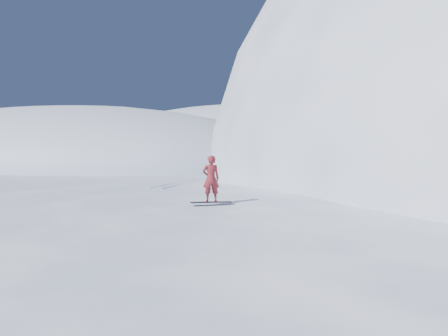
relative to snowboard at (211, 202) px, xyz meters
The scene contains 10 objects.
ground 3.81m from the snowboard, behind, with size 400.00×400.00×0.00m, color white.
near_ridge 4.59m from the snowboard, 119.40° to the left, with size 36.00×28.00×4.80m, color white.
peak_shoulder 21.73m from the snowboard, 70.85° to the left, with size 28.00×24.00×18.00m, color white.
far_ridge_a 94.71m from the snowboard, 140.36° to the left, with size 120.00×70.00×28.00m, color white.
far_ridge_c 118.47m from the snowboard, 111.24° to the left, with size 140.00×90.00×36.00m, color white.
wind_bumps 4.92m from the snowboard, 144.05° to the left, with size 16.00×14.40×1.00m.
snowboard is the anchor object (origin of this frame).
snowboarder 0.78m from the snowboard, ahead, with size 0.56×0.37×1.54m, color maroon.
vapor_plume 81.50m from the snowboard, 146.57° to the left, with size 8.89×7.12×6.23m, color white.
board_tracks 7.64m from the snowboard, 129.30° to the left, with size 1.53×5.95×0.04m.
Camera 1 is at (8.98, -12.08, 4.24)m, focal length 32.00 mm.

